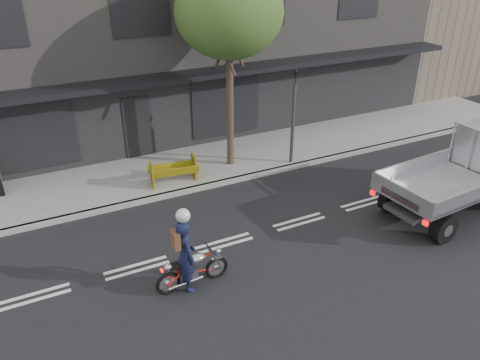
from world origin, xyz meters
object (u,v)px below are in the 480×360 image
(street_tree, at_px, (229,13))
(motorcycle, at_px, (193,269))
(traffic_light_pole, at_px, (293,122))
(construction_barrier, at_px, (176,173))
(rider, at_px, (186,255))

(street_tree, bearing_deg, motorcycle, -123.32)
(traffic_light_pole, relative_size, construction_barrier, 2.26)
(rider, bearing_deg, construction_barrier, -18.59)
(motorcycle, xyz_separation_m, construction_barrier, (1.28, 4.73, 0.10))
(street_tree, xyz_separation_m, rider, (-3.72, -5.43, -4.37))
(street_tree, bearing_deg, construction_barrier, -163.03)
(street_tree, xyz_separation_m, construction_barrier, (-2.29, -0.70, -4.69))
(traffic_light_pole, relative_size, rider, 1.92)
(motorcycle, height_order, construction_barrier, construction_barrier)
(rider, bearing_deg, traffic_light_pole, -53.14)
(traffic_light_pole, distance_m, rider, 7.36)
(rider, xyz_separation_m, construction_barrier, (1.43, 4.73, -0.33))
(street_tree, distance_m, construction_barrier, 5.27)
(rider, bearing_deg, motorcycle, -91.80)
(traffic_light_pole, relative_size, motorcycle, 1.92)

